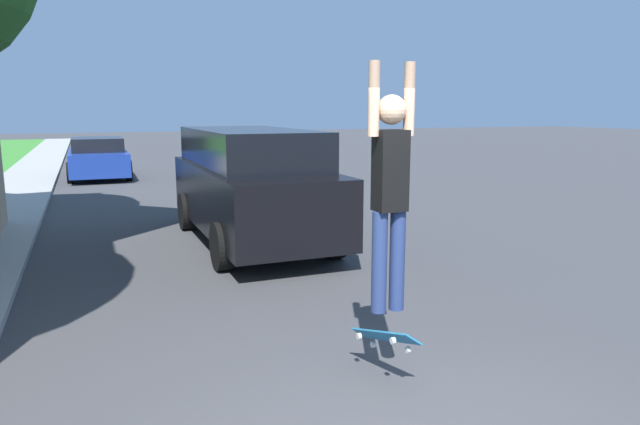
% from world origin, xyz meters
% --- Properties ---
extents(suv_parked, '(2.02, 5.04, 2.00)m').
position_xyz_m(suv_parked, '(0.90, 6.79, 1.06)').
color(suv_parked, black).
rests_on(suv_parked, ground_plane).
extents(car_down_street, '(1.99, 4.28, 1.39)m').
position_xyz_m(car_down_street, '(-1.36, 18.25, 0.67)').
color(car_down_street, navy).
rests_on(car_down_street, ground_plane).
extents(skateboarder, '(0.41, 0.24, 2.06)m').
position_xyz_m(skateboarder, '(0.53, 1.20, 1.72)').
color(skateboarder, navy).
rests_on(skateboarder, ground_plane).
extents(skateboard, '(0.32, 0.73, 0.35)m').
position_xyz_m(skateboard, '(0.53, 1.23, 0.40)').
color(skateboard, '#236B99').
rests_on(skateboard, ground_plane).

